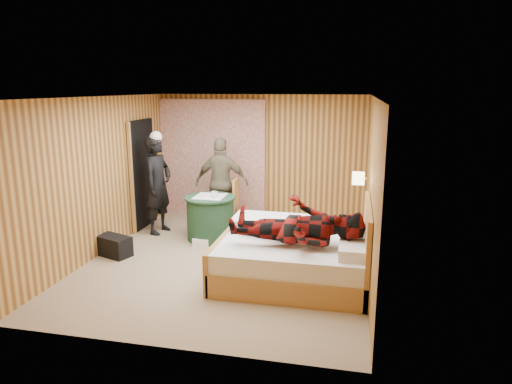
% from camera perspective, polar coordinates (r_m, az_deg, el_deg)
% --- Properties ---
extents(floor, '(4.20, 5.00, 0.01)m').
position_cam_1_polar(floor, '(7.21, -3.46, -8.51)').
color(floor, '#9E8868').
rests_on(floor, ground).
extents(ceiling, '(4.20, 5.00, 0.01)m').
position_cam_1_polar(ceiling, '(6.71, -3.75, 11.76)').
color(ceiling, white).
rests_on(ceiling, wall_back).
extents(wall_back, '(4.20, 0.02, 2.50)m').
position_cam_1_polar(wall_back, '(9.25, 0.61, 4.36)').
color(wall_back, tan).
rests_on(wall_back, floor).
extents(wall_left, '(0.02, 5.00, 2.50)m').
position_cam_1_polar(wall_left, '(7.69, -18.85, 1.87)').
color(wall_left, tan).
rests_on(wall_left, floor).
extents(wall_right, '(0.02, 5.00, 2.50)m').
position_cam_1_polar(wall_right, '(6.61, 14.21, 0.43)').
color(wall_right, tan).
rests_on(wall_right, floor).
extents(curtain, '(2.20, 0.08, 2.40)m').
position_cam_1_polar(curtain, '(9.44, -5.45, 4.17)').
color(curtain, beige).
rests_on(curtain, floor).
extents(doorway, '(0.06, 0.90, 2.05)m').
position_cam_1_polar(doorway, '(8.92, -13.95, 2.18)').
color(doorway, black).
rests_on(doorway, floor).
extents(wall_lamp, '(0.26, 0.24, 0.16)m').
position_cam_1_polar(wall_lamp, '(7.04, 12.69, 1.68)').
color(wall_lamp, gold).
rests_on(wall_lamp, wall_right).
extents(bed, '(2.10, 1.65, 1.14)m').
position_cam_1_polar(bed, '(6.45, 5.07, -8.08)').
color(bed, tan).
rests_on(bed, floor).
extents(nightstand, '(0.40, 0.54, 0.52)m').
position_cam_1_polar(nightstand, '(7.54, 11.96, -5.64)').
color(nightstand, tan).
rests_on(nightstand, floor).
extents(round_table, '(0.88, 0.88, 0.78)m').
position_cam_1_polar(round_table, '(8.09, -5.72, -3.19)').
color(round_table, '#21482B').
rests_on(round_table, floor).
extents(chair_far, '(0.49, 0.49, 0.93)m').
position_cam_1_polar(chair_far, '(8.69, -4.25, -1.02)').
color(chair_far, tan).
rests_on(chair_far, floor).
extents(chair_near, '(0.47, 0.47, 0.97)m').
position_cam_1_polar(chair_near, '(8.58, -3.26, -1.02)').
color(chair_near, tan).
rests_on(chair_near, floor).
extents(duffel_bag, '(0.64, 0.48, 0.32)m').
position_cam_1_polar(duffel_bag, '(7.68, -17.36, -6.45)').
color(duffel_bag, black).
rests_on(duffel_bag, floor).
extents(sneaker_left, '(0.29, 0.19, 0.12)m').
position_cam_1_polar(sneaker_left, '(7.85, -6.98, -6.30)').
color(sneaker_left, white).
rests_on(sneaker_left, floor).
extents(sneaker_right, '(0.26, 0.14, 0.11)m').
position_cam_1_polar(sneaker_right, '(7.63, -3.00, -6.86)').
color(sneaker_right, white).
rests_on(sneaker_right, floor).
extents(woman_standing, '(0.54, 0.72, 1.80)m').
position_cam_1_polar(woman_standing, '(8.49, -12.13, 0.87)').
color(woman_standing, black).
rests_on(woman_standing, floor).
extents(man_at_table, '(1.04, 0.50, 1.72)m').
position_cam_1_polar(man_at_table, '(8.66, -4.30, 1.12)').
color(man_at_table, '#6B6147').
rests_on(man_at_table, floor).
extents(man_on_bed, '(0.86, 0.67, 1.77)m').
position_cam_1_polar(man_on_bed, '(6.02, 5.20, -2.91)').
color(man_on_bed, maroon).
rests_on(man_on_bed, bed).
extents(book_lower, '(0.25, 0.27, 0.02)m').
position_cam_1_polar(book_lower, '(7.42, 12.05, -3.86)').
color(book_lower, white).
rests_on(book_lower, nightstand).
extents(book_upper, '(0.22, 0.26, 0.02)m').
position_cam_1_polar(book_upper, '(7.41, 12.06, -3.71)').
color(book_upper, white).
rests_on(book_upper, nightstand).
extents(cup_nightstand, '(0.12, 0.12, 0.09)m').
position_cam_1_polar(cup_nightstand, '(7.58, 12.08, -3.21)').
color(cup_nightstand, white).
rests_on(cup_nightstand, nightstand).
extents(cup_table, '(0.16, 0.16, 0.10)m').
position_cam_1_polar(cup_table, '(7.90, -5.21, -0.29)').
color(cup_table, white).
rests_on(cup_table, round_table).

